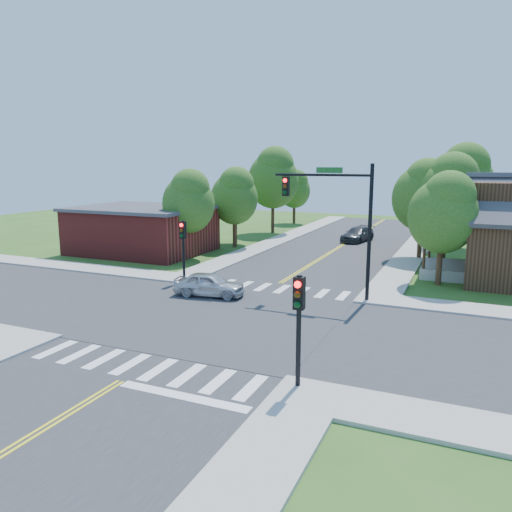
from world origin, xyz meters
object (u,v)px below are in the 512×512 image
at_px(signal_pole_se, 299,311).
at_px(car_silver, 209,285).
at_px(signal_mast_ne, 338,209).
at_px(signal_pole_nw, 183,239).
at_px(car_dgrey, 357,235).

xyz_separation_m(signal_pole_se, car_silver, (-8.11, 8.84, -2.00)).
bearing_deg(signal_mast_ne, signal_pole_se, -81.44).
relative_size(signal_pole_se, signal_pole_nw, 1.00).
relative_size(signal_mast_ne, signal_pole_se, 1.89).
distance_m(signal_mast_ne, signal_pole_se, 11.55).
bearing_deg(car_silver, car_dgrey, -16.96).
bearing_deg(signal_pole_nw, car_silver, -37.43).
relative_size(car_silver, car_dgrey, 0.85).
distance_m(signal_pole_nw, car_dgrey, 21.04).
bearing_deg(signal_mast_ne, car_dgrey, 99.02).
distance_m(signal_pole_se, car_dgrey, 31.59).
distance_m(signal_pole_nw, car_silver, 4.37).
height_order(car_silver, car_dgrey, car_silver).
height_order(signal_pole_se, signal_pole_nw, same).
xyz_separation_m(signal_mast_ne, signal_pole_nw, (-9.51, -0.01, -2.19)).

